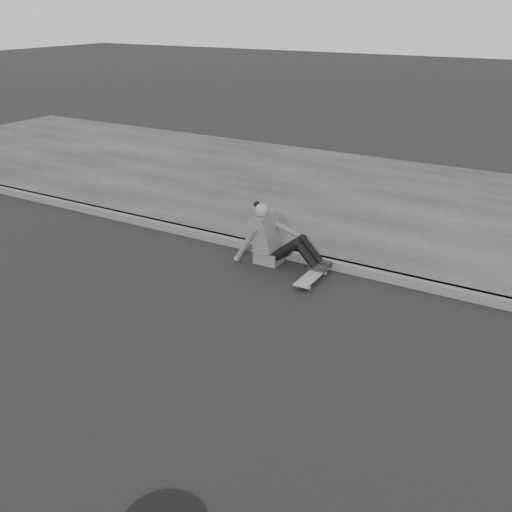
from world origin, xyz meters
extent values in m
plane|color=black|center=(0.00, 0.00, 0.00)|extent=(80.00, 80.00, 0.00)
cube|color=#535353|center=(0.00, 2.58, 0.06)|extent=(24.00, 0.16, 0.12)
cube|color=#363636|center=(0.00, 5.60, 0.06)|extent=(24.00, 6.00, 0.12)
cylinder|color=gray|center=(0.33, 1.80, 0.03)|extent=(0.03, 0.05, 0.05)
cylinder|color=gray|center=(0.48, 1.80, 0.03)|extent=(0.03, 0.05, 0.05)
cylinder|color=gray|center=(0.33, 2.32, 0.03)|extent=(0.03, 0.05, 0.05)
cylinder|color=gray|center=(0.48, 2.32, 0.03)|extent=(0.03, 0.05, 0.05)
cube|color=#2E2E31|center=(0.41, 1.80, 0.06)|extent=(0.16, 0.04, 0.03)
cube|color=#2E2E31|center=(0.41, 2.32, 0.06)|extent=(0.16, 0.04, 0.03)
cube|color=gray|center=(0.41, 2.06, 0.08)|extent=(0.20, 0.78, 0.02)
cube|color=#505053|center=(-0.39, 2.31, 0.09)|extent=(0.36, 0.34, 0.18)
cube|color=#505053|center=(-0.46, 2.31, 0.43)|extent=(0.37, 0.40, 0.57)
cube|color=#505053|center=(-0.59, 2.31, 0.55)|extent=(0.14, 0.30, 0.20)
cylinder|color=gray|center=(-0.51, 2.31, 0.67)|extent=(0.09, 0.09, 0.08)
sphere|color=gray|center=(-0.52, 2.31, 0.76)|extent=(0.20, 0.20, 0.20)
sphere|color=black|center=(-0.61, 2.33, 0.83)|extent=(0.09, 0.09, 0.09)
cylinder|color=black|center=(-0.08, 2.22, 0.28)|extent=(0.43, 0.13, 0.39)
cylinder|color=black|center=(-0.08, 2.40, 0.28)|extent=(0.43, 0.13, 0.39)
cylinder|color=black|center=(0.22, 2.22, 0.28)|extent=(0.35, 0.11, 0.36)
cylinder|color=black|center=(0.22, 2.40, 0.28)|extent=(0.35, 0.11, 0.36)
sphere|color=black|center=(0.09, 2.22, 0.42)|extent=(0.13, 0.13, 0.13)
sphere|color=black|center=(0.09, 2.40, 0.42)|extent=(0.13, 0.13, 0.13)
cube|color=black|center=(0.41, 2.22, 0.12)|extent=(0.24, 0.08, 0.07)
cube|color=black|center=(0.41, 2.40, 0.12)|extent=(0.24, 0.08, 0.07)
cylinder|color=#505053|center=(-0.66, 2.10, 0.29)|extent=(0.38, 0.08, 0.58)
sphere|color=gray|center=(-0.81, 2.09, 0.04)|extent=(0.08, 0.08, 0.08)
cylinder|color=#505053|center=(-0.22, 2.47, 0.49)|extent=(0.48, 0.08, 0.21)
camera|label=1|loc=(3.21, -4.27, 3.40)|focal=40.00mm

